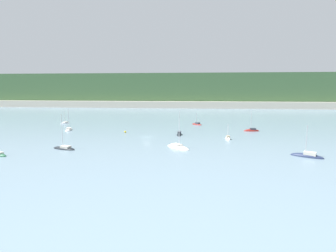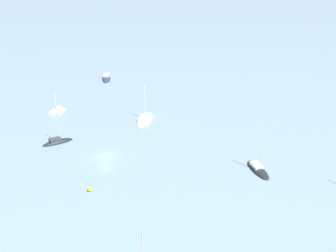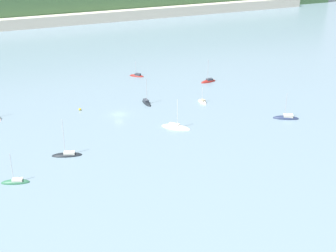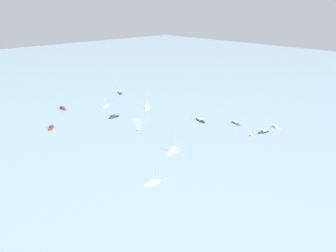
{
  "view_description": "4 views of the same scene",
  "coord_description": "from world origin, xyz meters",
  "px_view_note": "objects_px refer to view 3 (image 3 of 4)",
  "views": [
    {
      "loc": [
        16.32,
        -89.83,
        17.11
      ],
      "look_at": [
        6.43,
        10.26,
        2.54
      ],
      "focal_mm": 28.0,
      "sensor_mm": 36.0,
      "label": 1
    },
    {
      "loc": [
        -73.43,
        34.29,
        40.47
      ],
      "look_at": [
        -1.82,
        -13.19,
        3.98
      ],
      "focal_mm": 50.0,
      "sensor_mm": 36.0,
      "label": 2
    },
    {
      "loc": [
        -38.1,
        -126.42,
        54.52
      ],
      "look_at": [
        8.9,
        -17.29,
        1.66
      ],
      "focal_mm": 50.0,
      "sensor_mm": 36.0,
      "label": 3
    },
    {
      "loc": [
        -111.57,
        87.6,
        50.75
      ],
      "look_at": [
        -17.07,
        -2.97,
        1.19
      ],
      "focal_mm": 35.0,
      "sensor_mm": 36.0,
      "label": 4
    }
  ],
  "objects_px": {
    "sailboat_1": "(137,76)",
    "mooring_buoy_0": "(80,109)",
    "sailboat_5": "(202,102)",
    "sailboat_7": "(147,103)",
    "sailboat_8": "(176,128)",
    "sailboat_3": "(16,182)",
    "sailboat_9": "(67,155)",
    "sailboat_6": "(208,82)",
    "sailboat_0": "(286,118)"
  },
  "relations": [
    {
      "from": "sailboat_7",
      "to": "sailboat_3",
      "type": "bearing_deg",
      "value": -52.35
    },
    {
      "from": "sailboat_6",
      "to": "sailboat_7",
      "type": "height_order",
      "value": "sailboat_7"
    },
    {
      "from": "sailboat_5",
      "to": "sailboat_7",
      "type": "height_order",
      "value": "sailboat_7"
    },
    {
      "from": "sailboat_1",
      "to": "sailboat_3",
      "type": "xyz_separation_m",
      "value": [
        -51.52,
        -62.42,
        -0.03
      ]
    },
    {
      "from": "sailboat_6",
      "to": "mooring_buoy_0",
      "type": "xyz_separation_m",
      "value": [
        -49.56,
        -8.72,
        0.25
      ]
    },
    {
      "from": "sailboat_7",
      "to": "sailboat_8",
      "type": "xyz_separation_m",
      "value": [
        0.8,
        -21.24,
        -0.07
      ]
    },
    {
      "from": "sailboat_0",
      "to": "sailboat_5",
      "type": "height_order",
      "value": "sailboat_0"
    },
    {
      "from": "sailboat_9",
      "to": "mooring_buoy_0",
      "type": "relative_size",
      "value": 14.51
    },
    {
      "from": "sailboat_8",
      "to": "sailboat_5",
      "type": "bearing_deg",
      "value": 86.99
    },
    {
      "from": "sailboat_5",
      "to": "sailboat_9",
      "type": "relative_size",
      "value": 0.57
    },
    {
      "from": "sailboat_8",
      "to": "mooring_buoy_0",
      "type": "relative_size",
      "value": 12.94
    },
    {
      "from": "sailboat_6",
      "to": "sailboat_9",
      "type": "distance_m",
      "value": 70.33
    },
    {
      "from": "sailboat_0",
      "to": "sailboat_5",
      "type": "bearing_deg",
      "value": -22.65
    },
    {
      "from": "sailboat_6",
      "to": "sailboat_7",
      "type": "relative_size",
      "value": 0.98
    },
    {
      "from": "sailboat_9",
      "to": "mooring_buoy_0",
      "type": "height_order",
      "value": "sailboat_9"
    },
    {
      "from": "sailboat_0",
      "to": "sailboat_5",
      "type": "xyz_separation_m",
      "value": [
        -16.92,
        21.52,
        -0.03
      ]
    },
    {
      "from": "sailboat_1",
      "to": "sailboat_6",
      "type": "xyz_separation_m",
      "value": [
        21.69,
        -16.61,
        0.0
      ]
    },
    {
      "from": "sailboat_3",
      "to": "sailboat_8",
      "type": "bearing_deg",
      "value": -145.36
    },
    {
      "from": "sailboat_5",
      "to": "sailboat_6",
      "type": "height_order",
      "value": "sailboat_6"
    },
    {
      "from": "sailboat_0",
      "to": "sailboat_8",
      "type": "relative_size",
      "value": 0.94
    },
    {
      "from": "sailboat_9",
      "to": "sailboat_3",
      "type": "bearing_deg",
      "value": 50.11
    },
    {
      "from": "sailboat_3",
      "to": "sailboat_5",
      "type": "relative_size",
      "value": 1.35
    },
    {
      "from": "sailboat_3",
      "to": "sailboat_8",
      "type": "height_order",
      "value": "sailboat_8"
    },
    {
      "from": "sailboat_6",
      "to": "sailboat_7",
      "type": "xyz_separation_m",
      "value": [
        -28.45,
        -11.3,
        0.03
      ]
    },
    {
      "from": "sailboat_7",
      "to": "sailboat_8",
      "type": "distance_m",
      "value": 21.26
    },
    {
      "from": "sailboat_0",
      "to": "sailboat_3",
      "type": "height_order",
      "value": "sailboat_0"
    },
    {
      "from": "sailboat_0",
      "to": "sailboat_6",
      "type": "distance_m",
      "value": 39.73
    },
    {
      "from": "sailboat_1",
      "to": "sailboat_3",
      "type": "bearing_deg",
      "value": 94.0
    },
    {
      "from": "sailboat_3",
      "to": "sailboat_6",
      "type": "xyz_separation_m",
      "value": [
        73.22,
        45.81,
        0.03
      ]
    },
    {
      "from": "sailboat_3",
      "to": "sailboat_5",
      "type": "bearing_deg",
      "value": -137.2
    },
    {
      "from": "sailboat_1",
      "to": "mooring_buoy_0",
      "type": "relative_size",
      "value": 8.75
    },
    {
      "from": "sailboat_5",
      "to": "sailboat_8",
      "type": "height_order",
      "value": "sailboat_8"
    },
    {
      "from": "sailboat_0",
      "to": "sailboat_5",
      "type": "relative_size",
      "value": 1.47
    },
    {
      "from": "sailboat_8",
      "to": "sailboat_1",
      "type": "bearing_deg",
      "value": 127.63
    },
    {
      "from": "sailboat_6",
      "to": "sailboat_8",
      "type": "relative_size",
      "value": 0.96
    },
    {
      "from": "sailboat_1",
      "to": "sailboat_8",
      "type": "xyz_separation_m",
      "value": [
        -5.96,
        -49.15,
        -0.04
      ]
    },
    {
      "from": "sailboat_3",
      "to": "sailboat_0",
      "type": "bearing_deg",
      "value": -156.92
    },
    {
      "from": "sailboat_5",
      "to": "sailboat_1",
      "type": "bearing_deg",
      "value": 10.42
    },
    {
      "from": "sailboat_0",
      "to": "sailboat_7",
      "type": "distance_m",
      "value": 43.92
    },
    {
      "from": "sailboat_0",
      "to": "sailboat_9",
      "type": "relative_size",
      "value": 0.84
    },
    {
      "from": "sailboat_5",
      "to": "mooring_buoy_0",
      "type": "xyz_separation_m",
      "value": [
        -37.96,
        9.14,
        0.27
      ]
    },
    {
      "from": "sailboat_0",
      "to": "sailboat_5",
      "type": "distance_m",
      "value": 27.37
    },
    {
      "from": "sailboat_0",
      "to": "sailboat_3",
      "type": "distance_m",
      "value": 78.8
    },
    {
      "from": "sailboat_3",
      "to": "sailboat_1",
      "type": "bearing_deg",
      "value": -111.14
    },
    {
      "from": "sailboat_5",
      "to": "sailboat_9",
      "type": "xyz_separation_m",
      "value": [
        -48.08,
        -19.35,
        0.01
      ]
    },
    {
      "from": "sailboat_7",
      "to": "mooring_buoy_0",
      "type": "relative_size",
      "value": 12.68
    },
    {
      "from": "sailboat_7",
      "to": "sailboat_9",
      "type": "distance_m",
      "value": 40.58
    },
    {
      "from": "sailboat_1",
      "to": "mooring_buoy_0",
      "type": "distance_m",
      "value": 37.66
    },
    {
      "from": "sailboat_1",
      "to": "sailboat_6",
      "type": "distance_m",
      "value": 27.32
    },
    {
      "from": "sailboat_6",
      "to": "sailboat_9",
      "type": "bearing_deg",
      "value": 26.6
    }
  ]
}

